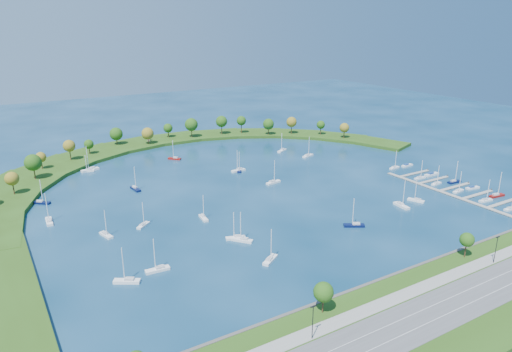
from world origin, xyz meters
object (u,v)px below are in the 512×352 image
docked_boat_7 (454,181)px  moored_boat_5 (354,225)px  moored_boat_6 (158,269)px  moored_boat_13 (239,170)px  moored_boat_11 (401,205)px  moored_boat_18 (90,169)px  docked_boat_5 (472,188)px  docked_boat_8 (420,177)px  moored_boat_20 (239,170)px  docked_boat_10 (394,167)px  docked_boat_2 (486,200)px  moored_boat_19 (49,221)px  dock_system (460,192)px  moored_boat_3 (42,202)px  moored_boat_2 (143,224)px  moored_boat_7 (416,200)px  moored_boat_12 (106,234)px  docked_boat_4 (458,190)px  moored_boat_10 (308,155)px  moored_boat_17 (273,182)px  moored_boat_21 (127,280)px  moored_boat_8 (236,237)px  docked_boat_9 (432,174)px  docked_boat_3 (497,195)px  moored_boat_1 (175,158)px  harbor_tower (149,138)px  moored_boat_0 (203,217)px  moored_boat_16 (270,259)px  docked_boat_6 (436,183)px  moored_boat_14 (135,188)px  moored_boat_4 (88,170)px  moored_boat_9 (243,239)px  moored_boat_15 (282,150)px  docked_boat_0 (511,208)px  docked_boat_11 (407,165)px

docked_boat_7 → moored_boat_5: bearing=-166.2°
moored_boat_6 → moored_boat_13: (79.76, 84.76, -0.02)m
moored_boat_11 → moored_boat_18: size_ratio=0.89×
docked_boat_5 → docked_boat_8: docked_boat_8 is taller
moored_boat_20 → docked_boat_10: moored_boat_20 is taller
docked_boat_8 → docked_boat_2: bearing=-89.1°
docked_boat_2 → moored_boat_19: bearing=162.3°
dock_system → moored_boat_3: size_ratio=6.80×
moored_boat_2 → moored_boat_18: 90.87m
moored_boat_7 → moored_boat_2: bearing=48.8°
moored_boat_12 → docked_boat_4: (165.79, -40.30, -0.02)m
moored_boat_10 → docked_boat_4: 95.09m
moored_boat_17 → moored_boat_21: size_ratio=1.00×
moored_boat_8 → docked_boat_9: moored_boat_8 is taller
moored_boat_6 → docked_boat_3: size_ratio=0.98×
moored_boat_1 → moored_boat_13: (23.03, -41.79, -0.01)m
harbor_tower → docked_boat_3: docked_boat_3 is taller
moored_boat_0 → moored_boat_6: 46.30m
moored_boat_20 → moored_boat_21: moored_boat_21 is taller
moored_boat_12 → moored_boat_16: 68.65m
moored_boat_6 → docked_boat_2: size_ratio=1.14×
docked_boat_6 → moored_boat_21: bearing=176.9°
moored_boat_3 → moored_boat_14: (43.93, -4.21, 0.02)m
moored_boat_4 → moored_boat_9: bearing=116.2°
docked_boat_7 → moored_boat_15: bearing=117.2°
moored_boat_1 → docked_boat_3: 181.73m
moored_boat_4 → moored_boat_20: bearing=161.4°
docked_boat_7 → moored_boat_16: bearing=-166.7°
moored_boat_11 → docked_boat_0: 49.06m
harbor_tower → docked_boat_2: bearing=-62.1°
moored_boat_11 → docked_boat_2: (39.89, -16.12, -0.07)m
moored_boat_11 → moored_boat_13: moored_boat_11 is taller
docked_boat_4 → docked_boat_10: 45.02m
moored_boat_20 → docked_boat_10: size_ratio=1.17×
docked_boat_8 → moored_boat_19: bearing=168.0°
moored_boat_16 → docked_boat_11: moored_boat_16 is taller
moored_boat_1 → moored_boat_6: bearing=112.6°
docked_boat_11 → moored_boat_5: bearing=-154.5°
docked_boat_10 → moored_boat_6: bearing=-173.4°
moored_boat_4 → docked_boat_3: bearing=150.1°
moored_boat_8 → moored_boat_21: size_ratio=0.90×
moored_boat_20 → docked_boat_7: 117.92m
moored_boat_2 → moored_boat_16: bearing=-99.9°
moored_boat_4 → docked_boat_2: (152.95, -146.65, 0.02)m
moored_boat_7 → docked_boat_4: 28.60m
moored_boat_18 → moored_boat_3: bearing=39.5°
moored_boat_17 → moored_boat_5: bearing=-100.7°
moored_boat_0 → docked_boat_11: 137.51m
moored_boat_8 → docked_boat_10: moored_boat_8 is taller
moored_boat_12 → docked_boat_7: bearing=66.0°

